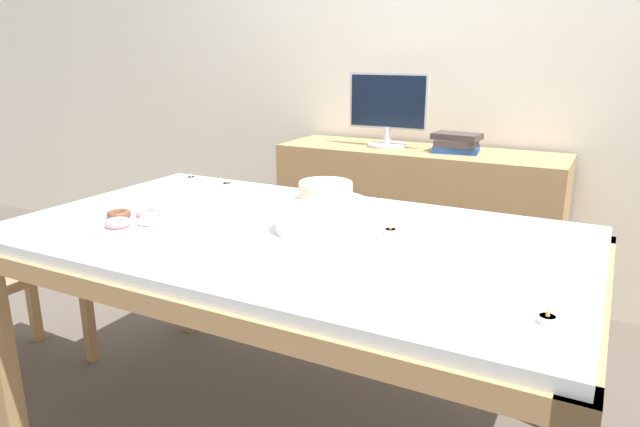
{
  "coord_description": "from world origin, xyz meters",
  "views": [
    {
      "loc": [
        0.89,
        -1.5,
        1.33
      ],
      "look_at": [
        0.09,
        0.03,
        0.83
      ],
      "focal_mm": 32.0,
      "sensor_mm": 36.0,
      "label": 1
    }
  ],
  "objects_px": {
    "tealight_right_edge": "(547,318)",
    "tealight_left_edge": "(191,178)",
    "book_stack": "(457,143)",
    "tealight_near_cakes": "(390,231)",
    "plate_stack": "(308,220)",
    "cake_chocolate_round": "(326,194)",
    "tealight_near_front": "(227,184)",
    "computer_monitor": "(388,110)",
    "pastry_platter": "(135,221)"
  },
  "relations": [
    {
      "from": "tealight_right_edge",
      "to": "tealight_left_edge",
      "type": "distance_m",
      "value": 1.73
    },
    {
      "from": "book_stack",
      "to": "tealight_right_edge",
      "type": "distance_m",
      "value": 1.73
    },
    {
      "from": "book_stack",
      "to": "tealight_left_edge",
      "type": "bearing_deg",
      "value": -137.44
    },
    {
      "from": "tealight_right_edge",
      "to": "tealight_near_cakes",
      "type": "distance_m",
      "value": 0.66
    },
    {
      "from": "tealight_right_edge",
      "to": "plate_stack",
      "type": "bearing_deg",
      "value": 156.92
    },
    {
      "from": "cake_chocolate_round",
      "to": "tealight_near_front",
      "type": "height_order",
      "value": "cake_chocolate_round"
    },
    {
      "from": "tealight_near_cakes",
      "to": "plate_stack",
      "type": "bearing_deg",
      "value": -157.33
    },
    {
      "from": "cake_chocolate_round",
      "to": "plate_stack",
      "type": "bearing_deg",
      "value": -71.27
    },
    {
      "from": "computer_monitor",
      "to": "tealight_near_front",
      "type": "bearing_deg",
      "value": -112.41
    },
    {
      "from": "tealight_left_edge",
      "to": "tealight_near_cakes",
      "type": "relative_size",
      "value": 1.0
    },
    {
      "from": "pastry_platter",
      "to": "tealight_right_edge",
      "type": "height_order",
      "value": "same"
    },
    {
      "from": "book_stack",
      "to": "pastry_platter",
      "type": "xyz_separation_m",
      "value": [
        -0.67,
        -1.49,
        -0.1
      ]
    },
    {
      "from": "computer_monitor",
      "to": "cake_chocolate_round",
      "type": "relative_size",
      "value": 1.34
    },
    {
      "from": "pastry_platter",
      "to": "tealight_right_edge",
      "type": "bearing_deg",
      "value": -5.28
    },
    {
      "from": "cake_chocolate_round",
      "to": "tealight_near_front",
      "type": "bearing_deg",
      "value": 175.4
    },
    {
      "from": "tealight_right_edge",
      "to": "tealight_near_cakes",
      "type": "xyz_separation_m",
      "value": [
        -0.51,
        0.42,
        0.0
      ]
    },
    {
      "from": "computer_monitor",
      "to": "book_stack",
      "type": "relative_size",
      "value": 1.79
    },
    {
      "from": "computer_monitor",
      "to": "cake_chocolate_round",
      "type": "distance_m",
      "value": 0.97
    },
    {
      "from": "pastry_platter",
      "to": "tealight_left_edge",
      "type": "distance_m",
      "value": 0.67
    },
    {
      "from": "cake_chocolate_round",
      "to": "tealight_near_front",
      "type": "distance_m",
      "value": 0.49
    },
    {
      "from": "tealight_right_edge",
      "to": "tealight_near_cakes",
      "type": "height_order",
      "value": "same"
    },
    {
      "from": "cake_chocolate_round",
      "to": "tealight_right_edge",
      "type": "xyz_separation_m",
      "value": [
        0.87,
        -0.67,
        -0.02
      ]
    },
    {
      "from": "computer_monitor",
      "to": "plate_stack",
      "type": "bearing_deg",
      "value": -79.5
    },
    {
      "from": "plate_stack",
      "to": "tealight_right_edge",
      "type": "relative_size",
      "value": 5.25
    },
    {
      "from": "tealight_right_edge",
      "to": "cake_chocolate_round",
      "type": "bearing_deg",
      "value": 142.45
    },
    {
      "from": "tealight_near_cakes",
      "to": "computer_monitor",
      "type": "bearing_deg",
      "value": 111.88
    },
    {
      "from": "book_stack",
      "to": "plate_stack",
      "type": "distance_m",
      "value": 1.29
    },
    {
      "from": "book_stack",
      "to": "plate_stack",
      "type": "bearing_deg",
      "value": -95.71
    },
    {
      "from": "computer_monitor",
      "to": "tealight_near_front",
      "type": "relative_size",
      "value": 10.6
    },
    {
      "from": "computer_monitor",
      "to": "tealight_right_edge",
      "type": "height_order",
      "value": "computer_monitor"
    },
    {
      "from": "pastry_platter",
      "to": "computer_monitor",
      "type": "bearing_deg",
      "value": 78.39
    },
    {
      "from": "tealight_left_edge",
      "to": "tealight_near_cakes",
      "type": "bearing_deg",
      "value": -16.49
    },
    {
      "from": "tealight_near_front",
      "to": "cake_chocolate_round",
      "type": "bearing_deg",
      "value": -4.6
    },
    {
      "from": "book_stack",
      "to": "tealight_near_front",
      "type": "height_order",
      "value": "book_stack"
    },
    {
      "from": "computer_monitor",
      "to": "plate_stack",
      "type": "xyz_separation_m",
      "value": [
        0.24,
        -1.28,
        -0.22
      ]
    },
    {
      "from": "tealight_near_front",
      "to": "tealight_left_edge",
      "type": "bearing_deg",
      "value": 173.04
    },
    {
      "from": "book_stack",
      "to": "tealight_near_front",
      "type": "distance_m",
      "value": 1.17
    },
    {
      "from": "computer_monitor",
      "to": "pastry_platter",
      "type": "bearing_deg",
      "value": -101.61
    },
    {
      "from": "tealight_left_edge",
      "to": "tealight_near_cakes",
      "type": "xyz_separation_m",
      "value": [
        1.06,
        -0.31,
        0.0
      ]
    },
    {
      "from": "tealight_left_edge",
      "to": "tealight_near_cakes",
      "type": "height_order",
      "value": "same"
    },
    {
      "from": "pastry_platter",
      "to": "tealight_near_cakes",
      "type": "bearing_deg",
      "value": 20.97
    },
    {
      "from": "plate_stack",
      "to": "tealight_near_front",
      "type": "relative_size",
      "value": 5.25
    },
    {
      "from": "plate_stack",
      "to": "cake_chocolate_round",
      "type": "bearing_deg",
      "value": 108.73
    },
    {
      "from": "tealight_near_front",
      "to": "tealight_left_edge",
      "type": "distance_m",
      "value": 0.22
    },
    {
      "from": "plate_stack",
      "to": "tealight_near_front",
      "type": "height_order",
      "value": "plate_stack"
    },
    {
      "from": "cake_chocolate_round",
      "to": "tealight_left_edge",
      "type": "relative_size",
      "value": 7.9
    },
    {
      "from": "pastry_platter",
      "to": "plate_stack",
      "type": "height_order",
      "value": "plate_stack"
    },
    {
      "from": "book_stack",
      "to": "pastry_platter",
      "type": "height_order",
      "value": "book_stack"
    },
    {
      "from": "cake_chocolate_round",
      "to": "pastry_platter",
      "type": "bearing_deg",
      "value": -127.83
    },
    {
      "from": "tealight_right_edge",
      "to": "tealight_left_edge",
      "type": "bearing_deg",
      "value": 155.01
    }
  ]
}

